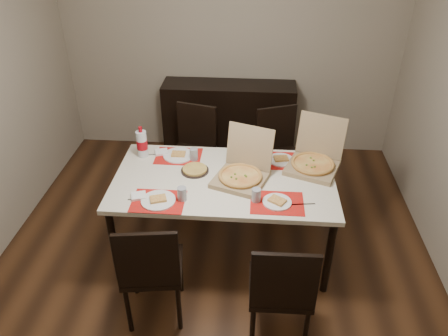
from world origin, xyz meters
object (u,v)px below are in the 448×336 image
at_px(chair_near_left, 151,268).
at_px(chair_far_left, 193,147).
at_px(sideboard, 229,121).
at_px(dining_table, 224,185).
at_px(dip_bowl, 231,166).
at_px(soda_bottle, 142,144).
at_px(chair_far_right, 279,149).
at_px(chair_near_right, 281,289).
at_px(pizza_box_center, 242,173).

bearing_deg(chair_near_left, chair_far_left, 87.92).
bearing_deg(chair_far_left, sideboard, 67.02).
relative_size(dining_table, dip_bowl, 16.60).
xyz_separation_m(dip_bowl, soda_bottle, (-0.79, 0.13, 0.11)).
xyz_separation_m(dining_table, chair_far_right, (0.49, 0.92, -0.17)).
height_order(chair_near_left, chair_far_right, same).
bearing_deg(chair_far_right, chair_near_right, -91.28).
xyz_separation_m(sideboard, chair_far_right, (0.56, -0.74, 0.06)).
xyz_separation_m(chair_near_right, soda_bottle, (-1.19, 1.23, 0.36)).
height_order(chair_far_right, pizza_box_center, pizza_box_center).
bearing_deg(chair_far_right, sideboard, 127.19).
relative_size(sideboard, chair_near_right, 1.61).
distance_m(dining_table, chair_far_right, 1.06).
xyz_separation_m(chair_far_left, chair_far_right, (0.88, 0.01, 0.00)).
relative_size(chair_near_right, chair_far_left, 1.00).
bearing_deg(chair_near_left, dining_table, 60.89).
height_order(chair_near_right, chair_far_right, same).
distance_m(sideboard, chair_near_left, 2.50).
relative_size(chair_far_left, soda_bottle, 3.27).
xyz_separation_m(chair_near_left, dip_bowl, (0.50, 0.98, 0.25)).
relative_size(chair_near_right, chair_far_right, 1.00).
height_order(chair_far_right, soda_bottle, soda_bottle).
bearing_deg(soda_bottle, sideboard, 63.67).
xyz_separation_m(sideboard, dip_bowl, (0.12, -1.48, 0.31)).
distance_m(sideboard, chair_far_left, 0.81).
height_order(chair_far_right, dip_bowl, chair_far_right).
bearing_deg(soda_bottle, chair_far_right, 26.64).
xyz_separation_m(chair_near_left, soda_bottle, (-0.29, 1.11, 0.36)).
bearing_deg(dip_bowl, sideboard, 94.48).
bearing_deg(dining_table, chair_far_right, 61.98).
bearing_deg(sideboard, chair_near_right, -78.64).
height_order(dining_table, chair_far_left, chair_far_left).
relative_size(sideboard, chair_far_left, 1.61).
height_order(dining_table, chair_near_left, chair_near_left).
distance_m(sideboard, chair_near_right, 2.64).
bearing_deg(soda_bottle, dining_table, -22.40).
relative_size(chair_far_left, pizza_box_center, 1.71).
bearing_deg(chair_near_right, dip_bowl, 110.11).
distance_m(chair_far_left, pizza_box_center, 1.10).
relative_size(chair_near_left, dip_bowl, 8.58).
distance_m(chair_near_left, soda_bottle, 1.20).
bearing_deg(chair_far_right, pizza_box_center, -110.52).
bearing_deg(dining_table, dip_bowl, 75.30).
height_order(chair_far_left, pizza_box_center, pizza_box_center).
distance_m(chair_near_left, chair_far_left, 1.72).
distance_m(dining_table, dip_bowl, 0.20).
distance_m(dining_table, chair_near_left, 0.94).
xyz_separation_m(chair_far_left, dip_bowl, (0.43, -0.74, 0.25)).
distance_m(dining_table, chair_near_right, 1.04).
bearing_deg(chair_near_left, chair_near_right, -7.38).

